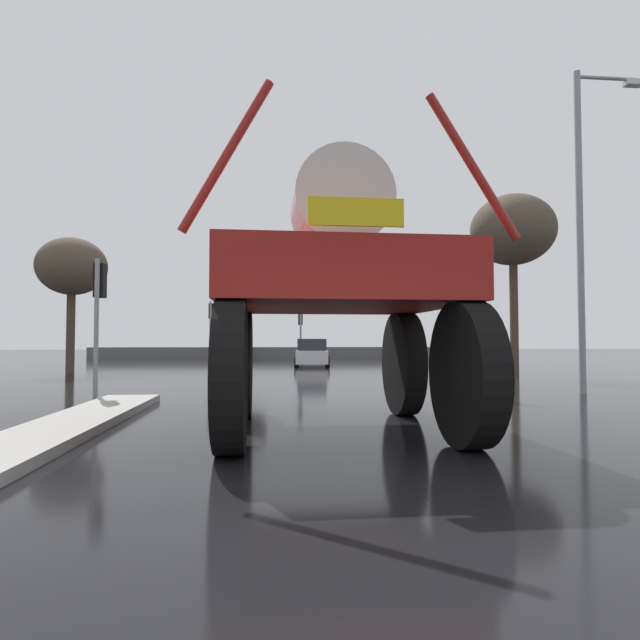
{
  "coord_description": "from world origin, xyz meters",
  "views": [
    {
      "loc": [
        -0.92,
        -3.93,
        1.45
      ],
      "look_at": [
        0.16,
        7.39,
        1.89
      ],
      "focal_mm": 29.03,
      "sensor_mm": 36.0,
      "label": 1
    }
  ],
  "objects": [
    {
      "name": "ground_plane",
      "position": [
        0.0,
        18.0,
        0.0
      ],
      "size": [
        120.0,
        120.0,
        0.0
      ],
      "primitive_type": "plane",
      "color": "black"
    },
    {
      "name": "median_island",
      "position": [
        -4.15,
        4.62,
        0.07
      ],
      "size": [
        1.21,
        8.32,
        0.15
      ],
      "primitive_type": "cube",
      "color": "#9E9B93",
      "rests_on": "ground"
    },
    {
      "name": "oversize_sprayer",
      "position": [
        0.12,
        4.35,
        2.22
      ],
      "size": [
        4.51,
        5.19,
        4.8
      ],
      "rotation": [
        0.0,
        0.0,
        1.58
      ],
      "color": "black",
      "rests_on": "ground"
    },
    {
      "name": "sedan_ahead",
      "position": [
        1.39,
        24.85,
        0.71
      ],
      "size": [
        2.14,
        4.22,
        1.52
      ],
      "rotation": [
        0.0,
        0.0,
        1.49
      ],
      "color": "silver",
      "rests_on": "ground"
    },
    {
      "name": "traffic_signal_near_left",
      "position": [
        -5.13,
        9.22,
        2.5
      ],
      "size": [
        0.24,
        0.54,
        3.44
      ],
      "color": "gray",
      "rests_on": "ground"
    },
    {
      "name": "traffic_signal_near_right",
      "position": [
        3.85,
        9.22,
        2.37
      ],
      "size": [
        0.24,
        0.54,
        3.26
      ],
      "color": "gray",
      "rests_on": "ground"
    },
    {
      "name": "traffic_signal_far_left",
      "position": [
        0.74,
        24.89,
        2.36
      ],
      "size": [
        0.24,
        0.55,
        3.25
      ],
      "color": "gray",
      "rests_on": "ground"
    },
    {
      "name": "traffic_signal_far_right",
      "position": [
        -4.19,
        24.88,
        2.6
      ],
      "size": [
        0.24,
        0.55,
        3.57
      ],
      "color": "gray",
      "rests_on": "ground"
    },
    {
      "name": "streetlight_near_right",
      "position": [
        7.68,
        9.41,
        4.93
      ],
      "size": [
        2.02,
        0.24,
        8.92
      ],
      "color": "gray",
      "rests_on": "ground"
    },
    {
      "name": "bare_tree_left",
      "position": [
        -9.64,
        19.64,
        4.64
      ],
      "size": [
        2.97,
        2.97,
        5.96
      ],
      "color": "#473828",
      "rests_on": "ground"
    },
    {
      "name": "bare_tree_right",
      "position": [
        8.78,
        15.88,
        5.83
      ],
      "size": [
        3.34,
        3.34,
        7.31
      ],
      "color": "#473828",
      "rests_on": "ground"
    },
    {
      "name": "bare_tree_far_center",
      "position": [
        -2.77,
        36.12,
        5.42
      ],
      "size": [
        3.3,
        3.3,
        6.89
      ],
      "color": "#473828",
      "rests_on": "ground"
    },
    {
      "name": "roadside_barrier",
      "position": [
        0.0,
        36.79,
        0.45
      ],
      "size": [
        29.53,
        0.24,
        0.9
      ],
      "primitive_type": "cube",
      "color": "#59595B",
      "rests_on": "ground"
    }
  ]
}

